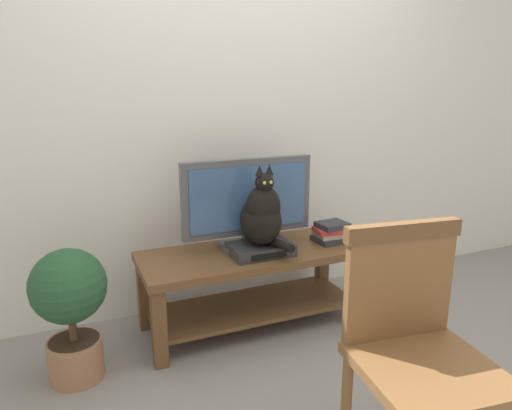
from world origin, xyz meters
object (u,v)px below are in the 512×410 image
object	(u,v)px
cat	(262,215)
book_stack	(331,232)
tv_stand	(253,274)
wooden_chair	(415,339)
media_box	(261,249)
potted_plant	(70,304)
tv	(248,202)

from	to	relation	value
cat	book_stack	bearing A→B (deg)	5.64
tv_stand	wooden_chair	bearing A→B (deg)	-85.73
wooden_chair	media_box	bearing A→B (deg)	93.45
media_box	potted_plant	distance (m)	1.02
media_box	book_stack	size ratio (longest dim) A/B	1.68
tv_stand	potted_plant	xyz separation A→B (m)	(-0.99, -0.15, 0.07)
tv	media_box	size ratio (longest dim) A/B	2.25
media_box	cat	size ratio (longest dim) A/B	0.76
wooden_chair	potted_plant	distance (m)	1.53
book_stack	tv_stand	bearing A→B (deg)	176.19
media_box	cat	distance (m)	0.20
cat	potted_plant	distance (m)	1.06
tv_stand	cat	bearing A→B (deg)	-74.21
tv	potted_plant	distance (m)	1.07
tv_stand	media_box	xyz separation A→B (m)	(0.02, -0.07, 0.17)
wooden_chair	potted_plant	bearing A→B (deg)	135.01
tv_stand	book_stack	xyz separation A→B (m)	(0.50, -0.03, 0.20)
media_box	potted_plant	bearing A→B (deg)	-175.53
potted_plant	tv_stand	bearing A→B (deg)	8.37
tv_stand	book_stack	distance (m)	0.54
wooden_chair	book_stack	bearing A→B (deg)	71.16
media_box	wooden_chair	distance (m)	1.16
cat	book_stack	distance (m)	0.51
potted_plant	book_stack	bearing A→B (deg)	4.32
tv_stand	media_box	distance (m)	0.19
book_stack	wooden_chair	bearing A→B (deg)	-108.84
book_stack	potted_plant	distance (m)	1.49
tv	media_box	distance (m)	0.28
wooden_chair	potted_plant	world-z (taller)	wooden_chair
tv	book_stack	world-z (taller)	tv
media_box	cat	xyz separation A→B (m)	(0.00, -0.01, 0.20)
tv	potted_plant	world-z (taller)	tv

